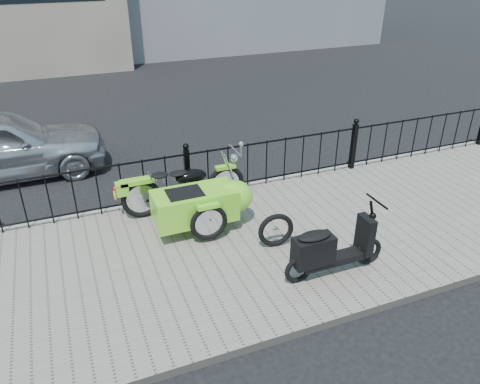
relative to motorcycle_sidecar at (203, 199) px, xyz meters
name	(u,v)px	position (x,y,z in m)	size (l,w,h in m)	color
ground	(212,240)	(0.02, -0.34, -0.59)	(120.00, 120.00, 0.00)	black
sidewalk	(223,254)	(0.02, -0.84, -0.53)	(30.00, 3.80, 0.12)	gray
curb	(187,198)	(0.02, 1.10, -0.53)	(30.00, 0.10, 0.12)	gray
iron_fence	(187,175)	(0.02, 0.96, -0.01)	(14.11, 0.11, 1.08)	black
motorcycle_sidecar	(203,199)	(0.00, 0.00, 0.00)	(2.28, 1.48, 0.98)	black
scooter	(329,250)	(1.20, -1.92, -0.07)	(1.56, 0.45, 1.05)	black
spare_tire	(276,230)	(0.83, -1.02, -0.19)	(0.57, 0.57, 0.08)	black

